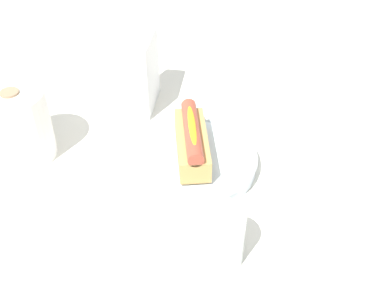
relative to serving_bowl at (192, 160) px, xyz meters
name	(u,v)px	position (x,y,z in m)	size (l,w,h in m)	color
ground_plane	(198,175)	(-0.02, -0.01, -0.02)	(2.40, 2.40, 0.00)	silver
serving_bowl	(192,160)	(0.00, 0.00, 0.00)	(0.23, 0.23, 0.03)	silver
hotdog_front	(192,140)	(0.00, 0.00, 0.04)	(0.15, 0.05, 0.06)	tan
water_glass	(220,238)	(-0.20, -0.02, 0.02)	(0.07, 0.07, 0.09)	white
paper_towel_roll	(18,125)	(0.07, 0.29, 0.05)	(0.11, 0.11, 0.13)	white
napkin_box	(142,72)	(0.20, 0.07, 0.06)	(0.11, 0.04, 0.15)	white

